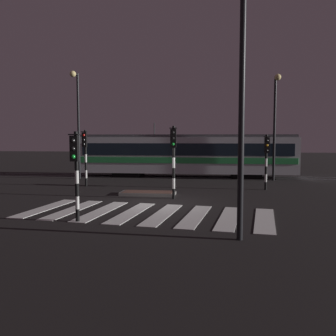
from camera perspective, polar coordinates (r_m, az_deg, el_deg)
name	(u,v)px	position (r m, az deg, el deg)	size (l,w,h in m)	color
ground_plane	(156,203)	(17.23, -1.82, -5.41)	(120.00, 120.00, 0.00)	black
rail_near	(179,178)	(27.88, 1.65, -1.48)	(80.00, 0.12, 0.03)	#59595E
rail_far	(180,176)	(29.30, 1.92, -1.18)	(80.00, 0.12, 0.03)	#59595E
crosswalk_zebra	(147,214)	(14.87, -3.29, -7.00)	(10.26, 5.48, 0.02)	silver
traffic_island	(148,193)	(19.64, -3.09, -3.90)	(2.89, 1.17, 0.18)	slate
traffic_light_kerb_mid_left	(76,163)	(13.50, -14.03, 0.80)	(0.36, 0.42, 3.24)	black
traffic_light_corner_far_right	(266,154)	(21.98, 14.90, 2.14)	(0.36, 0.42, 3.18)	black
traffic_light_corner_far_left	(85,149)	(23.41, -12.63, 2.83)	(0.36, 0.42, 3.49)	black
traffic_light_median_centre	(173,151)	(18.03, 0.85, 2.61)	(0.36, 0.42, 3.59)	black
street_lamp_trackside_right	(275,115)	(26.82, 16.17, 7.88)	(0.44, 1.21, 7.25)	black
street_lamp_trackside_left	(77,113)	(27.73, -13.80, 8.28)	(0.44, 1.21, 7.66)	black
street_lamp_near_kerb	(243,67)	(10.94, 11.44, 14.96)	(0.44, 1.21, 7.99)	black
tram	(186,154)	(28.41, 2.81, 2.14)	(16.57, 2.58, 4.15)	silver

